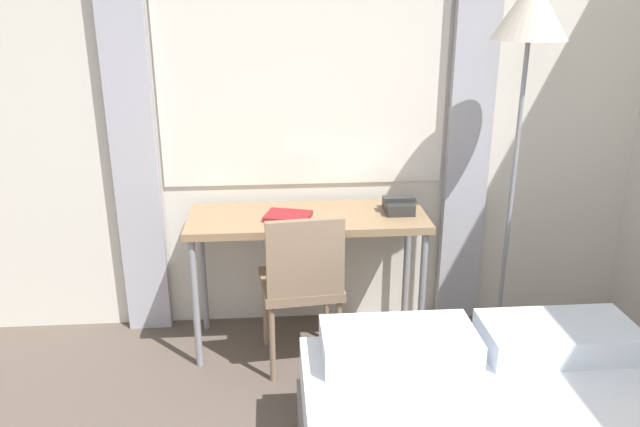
{
  "coord_description": "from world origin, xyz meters",
  "views": [
    {
      "loc": [
        -0.1,
        -0.34,
        1.88
      ],
      "look_at": [
        0.11,
        2.35,
        0.91
      ],
      "focal_mm": 35.0,
      "sensor_mm": 36.0,
      "label": 1
    }
  ],
  "objects_px": {
    "desk": "(308,228)",
    "telephone": "(399,205)",
    "desk_chair": "(302,279)",
    "book": "(288,216)",
    "standing_lamp": "(529,32)"
  },
  "relations": [
    {
      "from": "telephone",
      "to": "book",
      "type": "bearing_deg",
      "value": -174.57
    },
    {
      "from": "standing_lamp",
      "to": "book",
      "type": "bearing_deg",
      "value": 176.19
    },
    {
      "from": "telephone",
      "to": "standing_lamp",
      "type": "bearing_deg",
      "value": -13.36
    },
    {
      "from": "desk",
      "to": "telephone",
      "type": "bearing_deg",
      "value": 1.75
    },
    {
      "from": "desk",
      "to": "telephone",
      "type": "height_order",
      "value": "telephone"
    },
    {
      "from": "standing_lamp",
      "to": "book",
      "type": "relative_size",
      "value": 7.27
    },
    {
      "from": "desk",
      "to": "standing_lamp",
      "type": "xyz_separation_m",
      "value": [
        1.05,
        -0.12,
        1.01
      ]
    },
    {
      "from": "desk",
      "to": "desk_chair",
      "type": "bearing_deg",
      "value": -100.22
    },
    {
      "from": "desk_chair",
      "to": "standing_lamp",
      "type": "distance_m",
      "value": 1.62
    },
    {
      "from": "desk_chair",
      "to": "book",
      "type": "relative_size",
      "value": 3.23
    },
    {
      "from": "desk",
      "to": "desk_chair",
      "type": "xyz_separation_m",
      "value": [
        -0.04,
        -0.24,
        -0.19
      ]
    },
    {
      "from": "desk",
      "to": "desk_chair",
      "type": "distance_m",
      "value": 0.31
    },
    {
      "from": "standing_lamp",
      "to": "book",
      "type": "xyz_separation_m",
      "value": [
        -1.15,
        0.08,
        -0.92
      ]
    },
    {
      "from": "book",
      "to": "desk_chair",
      "type": "bearing_deg",
      "value": -73.33
    },
    {
      "from": "desk_chair",
      "to": "telephone",
      "type": "height_order",
      "value": "desk_chair"
    }
  ]
}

